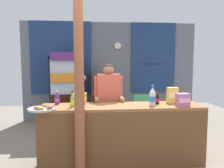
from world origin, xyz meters
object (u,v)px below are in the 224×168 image
Objects in this scene: bottle_shelf_rack at (101,96)px; snack_box_choco_powder at (80,98)px; soda_bottle_water at (152,97)px; snack_box_wafer at (183,100)px; soda_bottle_grape_soda at (57,98)px; snack_box_instant_noodle at (172,95)px; drink_fridge at (67,86)px; pastry_tray at (42,108)px; timber_post at (79,90)px; soda_bottle_lime_soda at (73,100)px; soda_bottle_cola at (157,99)px; plastic_lawn_chair at (143,109)px; stall_counter at (123,130)px; shopkeeper at (109,96)px.

snack_box_choco_powder is at bearing -101.40° from bottle_shelf_rack.
soda_bottle_water is 0.46m from snack_box_wafer.
snack_box_wafer is at bearing -65.11° from bottle_shelf_rack.
snack_box_instant_noodle reaches higher than soda_bottle_grape_soda.
drink_fridge reaches higher than pastry_tray.
soda_bottle_lime_soda is (-0.12, 0.33, -0.20)m from timber_post.
drink_fridge is at bearing 102.62° from snack_box_choco_powder.
soda_bottle_cola is (1.23, 0.44, -0.22)m from timber_post.
timber_post reaches higher than soda_bottle_grape_soda.
snack_box_choco_powder is at bearing -133.41° from plastic_lawn_chair.
stall_counter is 2.48m from bottle_shelf_rack.
drink_fridge is 0.96m from bottle_shelf_rack.
plastic_lawn_chair is (1.01, -0.64, -0.22)m from bottle_shelf_rack.
plastic_lawn_chair is 1.67m from snack_box_instant_noodle.
shopkeeper is 3.90× the size of pastry_tray.
drink_fridge is 1.96m from snack_box_choco_powder.
timber_post is 1.39× the size of drink_fridge.
snack_box_wafer reaches higher than pastry_tray.
pastry_tray is (-0.15, -0.39, -0.07)m from soda_bottle_grape_soda.
soda_bottle_grape_soda reaches higher than snack_box_wafer.
shopkeeper is (0.06, -1.84, 0.29)m from bottle_shelf_rack.
plastic_lawn_chair is 3.84× the size of soda_bottle_grape_soda.
stall_counter is 6.24× the size of pastry_tray.
shopkeeper is 0.89m from soda_bottle_cola.
soda_bottle_water is (1.13, 0.35, -0.16)m from timber_post.
soda_bottle_water is 1.33× the size of soda_bottle_lime_soda.
timber_post is 3.01× the size of plastic_lawn_chair.
soda_bottle_cola is 1.27m from snack_box_choco_powder.
snack_box_choco_powder is (-1.15, 0.22, -0.05)m from soda_bottle_water.
snack_box_choco_powder is at bearing -77.38° from drink_fridge.
snack_box_instant_noodle is at bearing 7.02° from soda_bottle_lime_soda.
timber_post is 1.19m from soda_bottle_water.
drink_fridge is 8.30× the size of soda_bottle_grape_soda.
soda_bottle_lime_soda is at bearing -175.30° from soda_bottle_cola.
plastic_lawn_chair is at bearing 40.35° from soda_bottle_grape_soda.
soda_bottle_cola is 1.79m from pastry_tray.
drink_fridge is 3.03m from snack_box_wafer.
snack_box_choco_powder is at bearing 178.55° from snack_box_instant_noodle.
snack_box_instant_noodle is (0.29, 0.09, 0.04)m from soda_bottle_cola.
pastry_tray reaches higher than plastic_lawn_chair.
soda_bottle_cola is 0.90× the size of snack_box_choco_powder.
bottle_shelf_rack is at bearing 77.56° from soda_bottle_lime_soda.
soda_bottle_grape_soda reaches higher than snack_box_choco_powder.
shopkeeper is 1.12m from snack_box_instant_noodle.
plastic_lawn_chair is 1.75m from soda_bottle_cola.
soda_bottle_water is (-0.30, -1.75, 0.58)m from plastic_lawn_chair.
snack_box_instant_noodle is 2.09m from pastry_tray.
stall_counter is at bearing -171.23° from soda_bottle_water.
snack_box_wafer is (0.15, -1.86, 0.55)m from plastic_lawn_chair.
bottle_shelf_rack is (-0.23, 2.47, 0.14)m from stall_counter.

